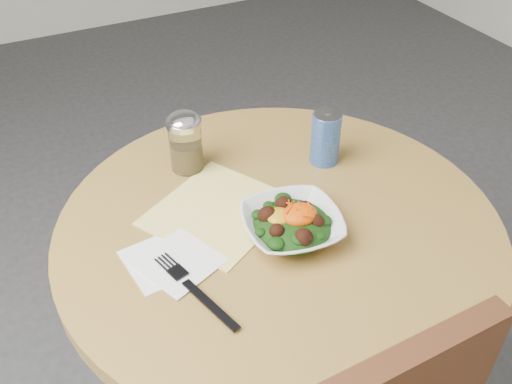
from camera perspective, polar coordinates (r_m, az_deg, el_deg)
table at (r=1.29m, az=2.13°, el=-9.47°), size 0.90×0.90×0.75m
cloth_napkin at (r=1.18m, az=-3.79°, el=-1.91°), size 0.34×0.33×0.00m
paper_napkins at (r=1.08m, az=-8.48°, el=-6.81°), size 0.18×0.18×0.00m
salad_bowl at (r=1.11m, az=3.61°, el=-3.24°), size 0.22×0.22×0.07m
fork at (r=1.02m, az=-6.29°, el=-9.55°), size 0.08×0.22×0.00m
spice_shaker at (r=1.26m, az=-7.06°, el=4.92°), size 0.08×0.08×0.14m
beverage_can at (r=1.29m, az=6.96°, el=5.41°), size 0.07×0.07×0.13m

